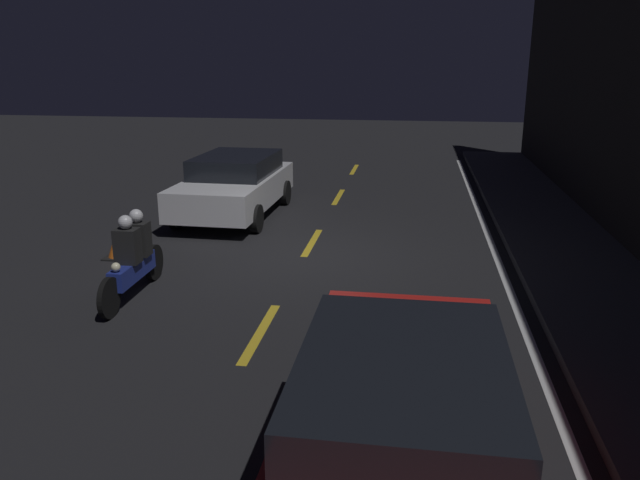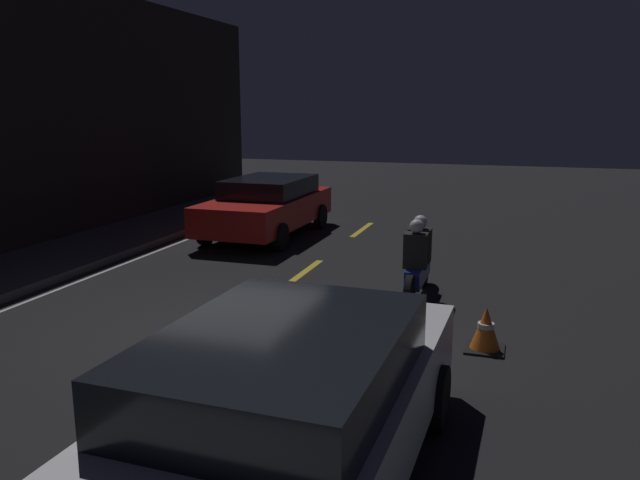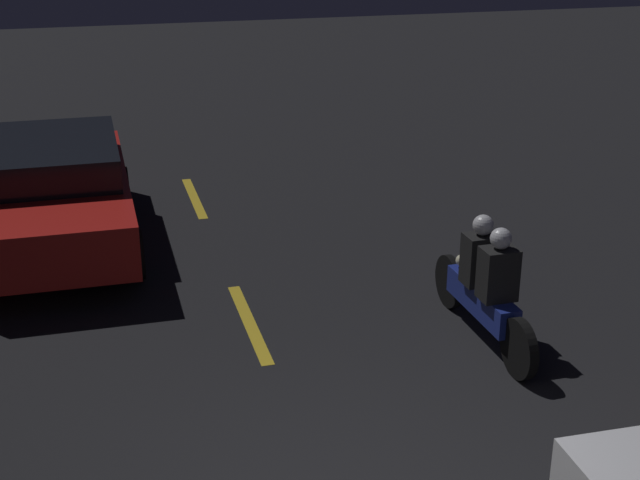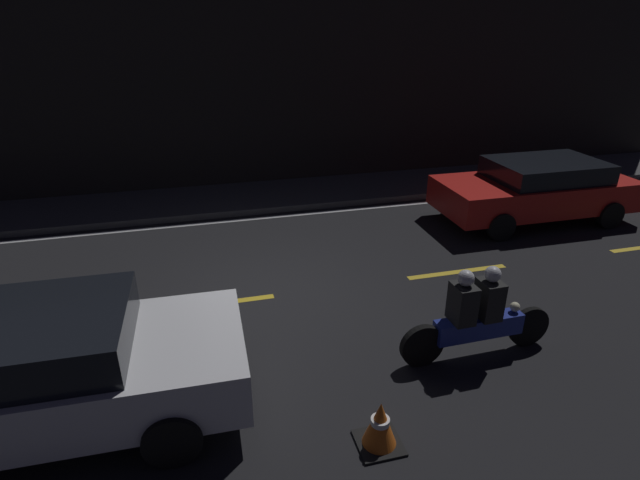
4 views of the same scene
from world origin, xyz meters
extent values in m
plane|color=black|center=(0.00, 0.00, 0.00)|extent=(56.00, 56.00, 0.00)
cube|color=#424244|center=(0.00, 5.05, 0.08)|extent=(28.00, 2.23, 0.15)
cube|color=gold|center=(-10.00, 0.00, 0.00)|extent=(2.00, 0.14, 0.01)
cube|color=gold|center=(-5.50, 0.00, 0.00)|extent=(2.00, 0.14, 0.01)
cube|color=gold|center=(-1.00, 0.00, 0.00)|extent=(2.00, 0.14, 0.01)
cube|color=gold|center=(3.50, 0.00, 0.00)|extent=(2.00, 0.14, 0.01)
cube|color=silver|center=(0.00, 3.69, 0.00)|extent=(25.20, 0.14, 0.01)
cube|color=silver|center=(-3.00, -2.23, 0.65)|extent=(4.56, 2.01, 0.67)
cube|color=black|center=(-3.23, -2.22, 1.22)|extent=(2.52, 1.77, 0.47)
cube|color=red|center=(-5.21, -1.56, 0.82)|extent=(0.06, 0.20, 0.10)
cube|color=red|center=(-5.24, -2.79, 0.82)|extent=(0.06, 0.20, 0.10)
cylinder|color=black|center=(-1.58, -1.34, 0.32)|extent=(0.64, 0.20, 0.63)
cylinder|color=black|center=(-1.62, -3.19, 0.32)|extent=(0.64, 0.20, 0.63)
cylinder|color=black|center=(-4.38, -1.27, 0.32)|extent=(0.64, 0.20, 0.63)
cylinder|color=black|center=(-4.42, -3.12, 0.32)|extent=(0.64, 0.20, 0.63)
cube|color=red|center=(6.50, 2.02, 0.64)|extent=(4.50, 1.91, 0.67)
cube|color=black|center=(6.72, 2.02, 1.19)|extent=(2.48, 1.71, 0.43)
cylinder|color=black|center=(5.10, 1.11, 0.31)|extent=(0.62, 0.18, 0.61)
cylinder|color=black|center=(5.11, 2.95, 0.31)|extent=(0.62, 0.18, 0.61)
cylinder|color=black|center=(3.32, -2.31, 0.31)|extent=(0.62, 0.09, 0.62)
cylinder|color=black|center=(1.64, -2.34, 0.31)|extent=(0.62, 0.11, 0.62)
cube|color=navy|center=(2.48, -2.33, 0.46)|extent=(1.29, 0.26, 0.30)
sphere|color=#F2EABF|center=(3.02, -2.32, 0.69)|extent=(0.14, 0.14, 0.14)
cube|color=black|center=(2.58, -2.32, 0.89)|extent=(0.29, 0.36, 0.55)
sphere|color=silver|center=(2.58, -2.32, 1.27)|extent=(0.22, 0.22, 0.22)
cube|color=black|center=(2.18, -2.33, 0.89)|extent=(0.29, 0.36, 0.55)
sphere|color=silver|center=(2.18, -2.33, 1.27)|extent=(0.22, 0.22, 0.22)
cube|color=black|center=(0.58, -3.52, 0.01)|extent=(0.50, 0.50, 0.03)
cone|color=orange|center=(0.58, -3.52, 0.31)|extent=(0.38, 0.38, 0.55)
cylinder|color=white|center=(0.58, -3.52, 0.33)|extent=(0.21, 0.21, 0.07)
camera|label=1|loc=(11.29, 2.03, 3.69)|focal=35.00mm
camera|label=2|loc=(-7.30, -3.84, 3.06)|focal=35.00mm
camera|label=3|loc=(-5.31, 1.59, 4.50)|focal=50.00mm
camera|label=4|loc=(-1.12, -7.39, 4.37)|focal=28.00mm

